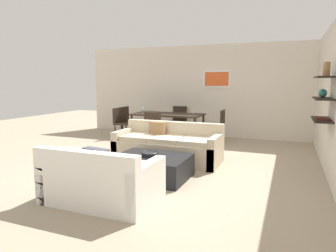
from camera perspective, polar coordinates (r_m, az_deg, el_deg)
The scene contains 16 objects.
ground_plane at distance 6.04m, azimuth -1.82°, elevation -7.25°, with size 18.00×18.00×0.00m, color tan.
back_wall_unit at distance 9.09m, azimuth 8.97°, elevation 6.53°, with size 8.40×0.09×2.70m.
right_wall_shelf_unit at distance 5.96m, azimuth 28.55°, elevation 4.72°, with size 0.34×8.20×2.70m.
sofa_beige at distance 6.24m, azimuth -0.00°, elevation -3.97°, with size 2.15×0.90×0.78m.
loveseat_white at distance 4.25m, azimuth -12.53°, elevation -10.09°, with size 1.50×0.90×0.78m.
coffee_table at distance 5.19m, azimuth -3.04°, elevation -7.71°, with size 1.23×0.94×0.38m.
decorative_bowl at distance 5.14m, azimuth -3.48°, elevation -5.27°, with size 0.29×0.29×0.07m.
dining_table at distance 8.38m, azimuth -0.06°, elevation 1.91°, with size 1.94×0.95×0.75m.
dining_chair_left_far at distance 9.19m, azimuth -7.52°, elevation 1.27°, with size 0.44×0.44×0.88m.
dining_chair_left_near at distance 8.82m, azimuth -8.89°, elevation 0.95°, with size 0.44×0.44×0.88m.
dining_chair_right_far at distance 8.20m, azimuth 9.45°, elevation 0.39°, with size 0.44×0.44×0.88m.
dining_chair_head at distance 9.22m, azimuth 2.00°, elevation 1.36°, with size 0.44×0.44×0.88m.
dining_chair_foot at distance 7.60m, azimuth -2.55°, elevation -0.13°, with size 0.44×0.44×0.88m.
wine_glass_left_near at distance 8.55m, azimuth -4.77°, elevation 3.31°, with size 0.08×0.08×0.18m.
wine_glass_right_far at distance 8.24m, azimuth 4.83°, elevation 3.13°, with size 0.07×0.07×0.18m.
wine_glass_left_far at distance 8.76m, azimuth -4.07°, elevation 3.32°, with size 0.06×0.06×0.16m.
Camera 1 is at (2.35, -5.32, 1.62)m, focal length 32.32 mm.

